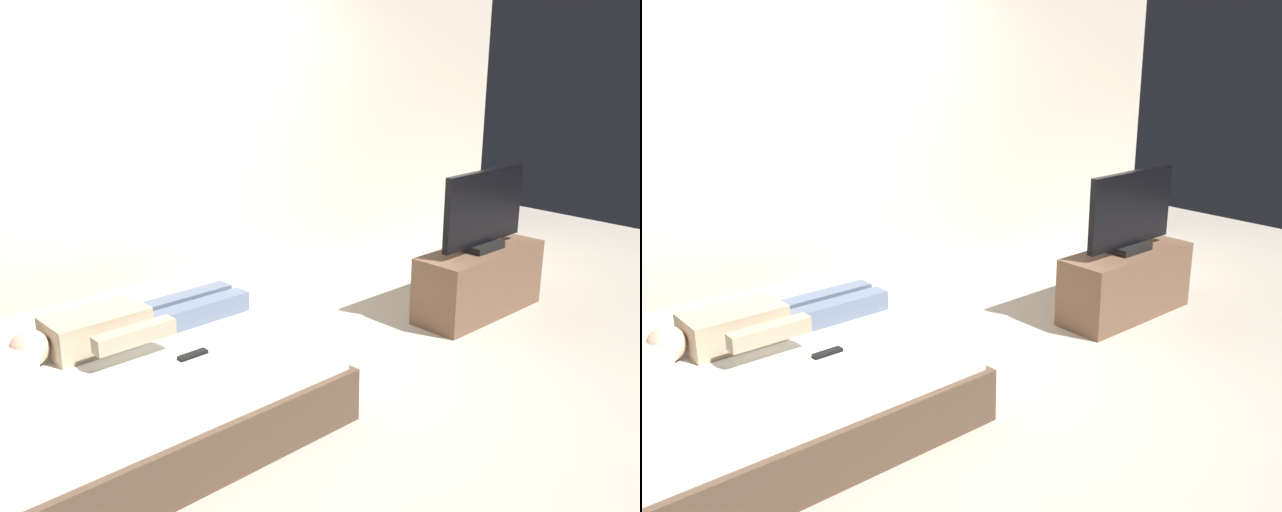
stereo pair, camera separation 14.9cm
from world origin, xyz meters
TOP-DOWN VIEW (x-y plane):
  - ground_plane at (0.00, 0.00)m, footprint 10.00×10.00m
  - back_wall at (0.40, 1.53)m, footprint 6.40×0.10m
  - bed at (-1.07, 0.39)m, footprint 2.03×1.44m
  - person at (-1.04, 0.39)m, footprint 1.26×0.46m
  - remote at (-0.89, -0.02)m, footprint 0.15×0.04m
  - tv_stand at (1.71, 0.15)m, footprint 1.10×0.40m
  - tv at (1.71, 0.15)m, footprint 0.88×0.20m

SIDE VIEW (x-z plane):
  - ground_plane at x=0.00m, z-range 0.00..0.00m
  - tv_stand at x=1.71m, z-range 0.00..0.50m
  - bed at x=-1.07m, z-range -0.01..0.53m
  - remote at x=-0.89m, z-range 0.54..0.56m
  - person at x=-1.04m, z-range 0.53..0.71m
  - tv at x=1.71m, z-range 0.49..1.08m
  - back_wall at x=0.40m, z-range 0.00..2.80m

